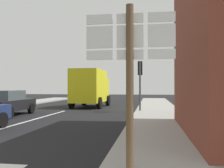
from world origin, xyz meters
name	(u,v)px	position (x,y,z in m)	size (l,w,h in m)	color
ground_plane	(54,114)	(0.00, 10.00, 0.00)	(80.00, 80.00, 0.00)	black
sidewalk_right	(160,119)	(6.37, 8.00, 0.07)	(2.89, 44.00, 0.14)	#9E9B96
lane_centre_stripe	(21,123)	(0.00, 6.00, 0.01)	(0.16, 12.00, 0.01)	silver
sedan_far	(6,103)	(-2.34, 8.61, 0.76)	(2.10, 4.27, 1.47)	black
delivery_truck	(90,87)	(1.00, 15.45, 1.65)	(2.61, 5.06, 3.05)	yellow
route_sign_post	(130,69)	(5.52, -0.33, 2.00)	(1.66, 0.14, 3.20)	brown
traffic_light_near_right	(140,75)	(5.23, 11.75, 2.48)	(0.30, 0.49, 3.35)	#47474C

